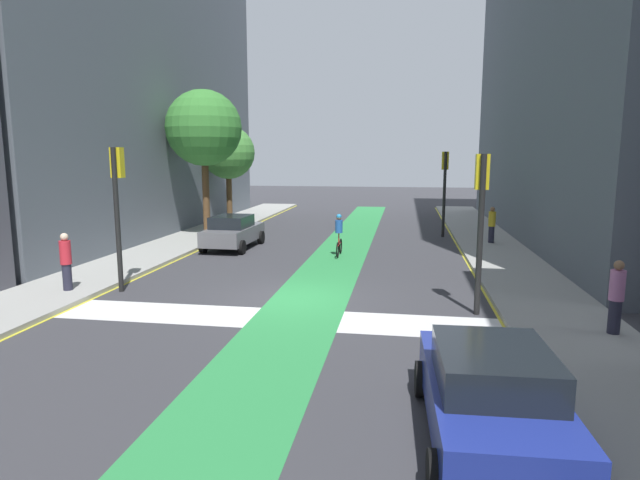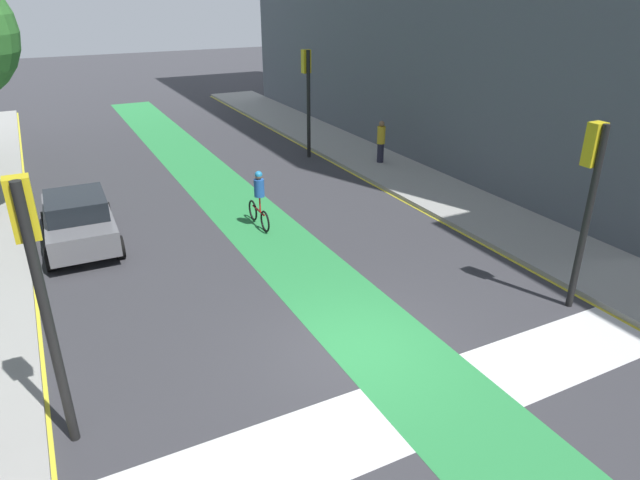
{
  "view_description": "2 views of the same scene",
  "coord_description": "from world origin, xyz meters",
  "views": [
    {
      "loc": [
        3.37,
        -15.29,
        4.32
      ],
      "look_at": [
        0.14,
        4.78,
        1.07
      ],
      "focal_mm": 29.57,
      "sensor_mm": 36.0,
      "label": 1
    },
    {
      "loc": [
        -5.2,
        -8.39,
        7.03
      ],
      "look_at": [
        0.66,
        3.07,
        1.16
      ],
      "focal_mm": 31.59,
      "sensor_mm": 36.0,
      "label": 2
    }
  ],
  "objects": [
    {
      "name": "traffic_signal_near_right",
      "position": [
        5.41,
        -0.64,
        3.06
      ],
      "size": [
        0.35,
        0.52,
        4.38
      ],
      "color": "black",
      "rests_on": "ground_plane"
    },
    {
      "name": "sidewalk_right",
      "position": [
        7.5,
        0.0,
        0.07
      ],
      "size": [
        3.0,
        60.0,
        0.15
      ],
      "primitive_type": "cube",
      "color": "#9E9E99",
      "rests_on": "ground_plane"
    },
    {
      "name": "curb_stripe_left",
      "position": [
        -6.0,
        0.0,
        0.01
      ],
      "size": [
        0.16,
        60.0,
        0.01
      ],
      "primitive_type": "cube",
      "color": "yellow",
      "rests_on": "ground_plane"
    },
    {
      "name": "traffic_signal_far_right",
      "position": [
        5.46,
        13.66,
        3.18
      ],
      "size": [
        0.35,
        0.52,
        4.55
      ],
      "color": "black",
      "rests_on": "ground_plane"
    },
    {
      "name": "cyclist_in_lane",
      "position": [
        0.6,
        7.14,
        0.97
      ],
      "size": [
        0.32,
        1.73,
        1.86
      ],
      "color": "black",
      "rests_on": "ground_plane"
    },
    {
      "name": "bike_lane_paint",
      "position": [
        0.58,
        0.0,
        0.0
      ],
      "size": [
        2.4,
        60.0,
        0.01
      ],
      "primitive_type": "cube",
      "color": "#2D8C47",
      "rests_on": "ground_plane"
    },
    {
      "name": "pedestrian_sidewalk_right_b",
      "position": [
        7.58,
        11.01,
        1.05
      ],
      "size": [
        0.34,
        0.34,
        1.75
      ],
      "color": "#262638",
      "rests_on": "sidewalk_right"
    },
    {
      "name": "curb_stripe_right",
      "position": [
        6.0,
        0.0,
        0.01
      ],
      "size": [
        0.16,
        60.0,
        0.01
      ],
      "primitive_type": "cube",
      "color": "yellow",
      "rests_on": "ground_plane"
    },
    {
      "name": "traffic_signal_near_left",
      "position": [
        -5.58,
        0.11,
        3.2
      ],
      "size": [
        0.35,
        0.52,
        4.59
      ],
      "color": "black",
      "rests_on": "ground_plane"
    },
    {
      "name": "crosswalk_band",
      "position": [
        0.0,
        -2.0,
        0.0
      ],
      "size": [
        12.0,
        1.8,
        0.01
      ],
      "primitive_type": "cube",
      "color": "silver",
      "rests_on": "ground_plane"
    },
    {
      "name": "ground_plane",
      "position": [
        0.0,
        0.0,
        0.0
      ],
      "size": [
        120.0,
        120.0,
        0.0
      ],
      "primitive_type": "plane",
      "color": "#38383D"
    },
    {
      "name": "car_grey_left_far",
      "position": [
        -4.58,
        8.29,
        0.8
      ],
      "size": [
        2.11,
        4.24,
        1.57
      ],
      "color": "slate",
      "rests_on": "ground_plane"
    }
  ]
}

